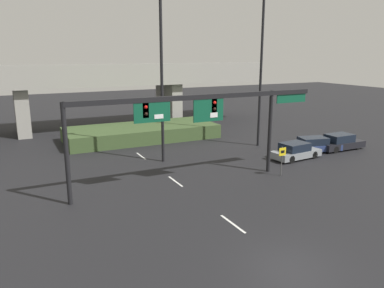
% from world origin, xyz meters
% --- Properties ---
extents(ground_plane, '(160.00, 160.00, 0.00)m').
position_xyz_m(ground_plane, '(0.00, 0.00, 0.00)').
color(ground_plane, black).
extents(lane_markings, '(0.14, 25.17, 0.01)m').
position_xyz_m(lane_markings, '(0.00, 15.95, 0.00)').
color(lane_markings, silver).
rests_on(lane_markings, ground).
extents(signal_gantry, '(18.13, 0.44, 6.18)m').
position_xyz_m(signal_gantry, '(1.14, 11.14, 5.07)').
color(signal_gantry, black).
rests_on(signal_gantry, ground).
extents(speed_limit_sign, '(0.60, 0.11, 2.21)m').
position_xyz_m(speed_limit_sign, '(7.52, 9.82, 1.45)').
color(speed_limit_sign, '#4C4C4C').
rests_on(speed_limit_sign, ground).
extents(highway_light_pole_near, '(0.70, 0.36, 15.18)m').
position_xyz_m(highway_light_pole_near, '(11.62, 18.37, 7.97)').
color(highway_light_pole_near, black).
rests_on(highway_light_pole_near, ground).
extents(highway_light_pole_far, '(0.70, 0.36, 13.13)m').
position_xyz_m(highway_light_pole_far, '(1.14, 17.30, 6.94)').
color(highway_light_pole_far, black).
rests_on(highway_light_pole_far, ground).
extents(overpass_bridge, '(41.62, 7.11, 7.72)m').
position_xyz_m(overpass_bridge, '(0.00, 34.32, 5.56)').
color(overpass_bridge, gray).
rests_on(overpass_bridge, ground).
extents(grass_embankment, '(15.68, 6.33, 1.42)m').
position_xyz_m(grass_embankment, '(2.27, 26.13, 0.71)').
color(grass_embankment, '#384C28').
rests_on(grass_embankment, ground).
extents(parked_sedan_near_right, '(4.59, 2.28, 1.41)m').
position_xyz_m(parked_sedan_near_right, '(11.68, 13.04, 0.65)').
color(parked_sedan_near_right, gray).
rests_on(parked_sedan_near_right, ground).
extents(parked_sedan_mid_right, '(5.02, 2.82, 1.36)m').
position_xyz_m(parked_sedan_mid_right, '(14.83, 14.12, 0.63)').
color(parked_sedan_mid_right, navy).
rests_on(parked_sedan_mid_right, ground).
extents(parked_sedan_far_right, '(4.72, 1.85, 1.49)m').
position_xyz_m(parked_sedan_far_right, '(17.63, 13.67, 0.68)').
color(parked_sedan_far_right, black).
rests_on(parked_sedan_far_right, ground).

